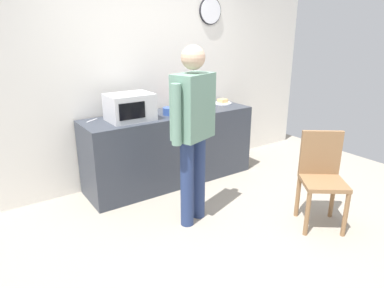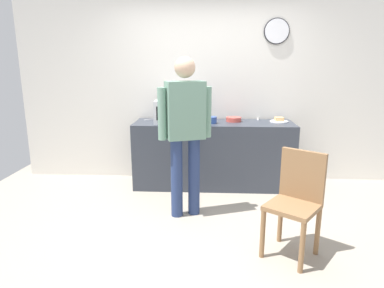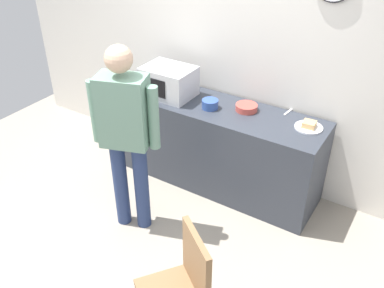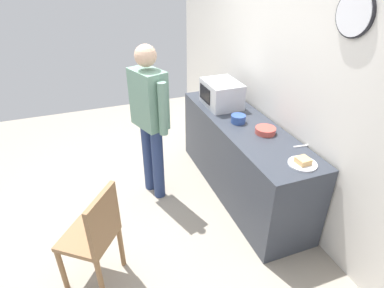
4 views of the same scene
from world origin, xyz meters
name	(u,v)px [view 4 (image 4 of 4)]	position (x,y,z in m)	size (l,w,h in m)	color
ground_plane	(139,206)	(0.00, 0.00, 0.00)	(6.00, 6.00, 0.00)	#9E9384
back_wall	(273,80)	(0.00, 1.60, 1.30)	(5.40, 0.13, 2.60)	silver
kitchen_counter	(241,158)	(0.12, 1.22, 0.45)	(2.17, 0.62, 0.90)	#333842
microwave	(221,94)	(-0.42, 1.19, 1.05)	(0.50, 0.39, 0.30)	silver
sandwich_plate	(303,163)	(1.01, 1.30, 0.92)	(0.25, 0.25, 0.07)	white
salad_bowl	(265,130)	(0.39, 1.31, 0.93)	(0.21, 0.21, 0.06)	#C64C42
cereal_bowl	(238,119)	(0.08, 1.16, 0.94)	(0.16, 0.16, 0.09)	#33519E
fork_utensil	(224,93)	(-0.79, 1.40, 0.90)	(0.17, 0.02, 0.01)	silver
spoon_utensil	(302,146)	(0.75, 1.49, 0.90)	(0.17, 0.02, 0.01)	silver
person_standing	(150,114)	(-0.20, 0.25, 1.03)	(0.56, 0.36, 1.75)	navy
wooden_chair	(95,235)	(0.83, -0.49, 0.52)	(0.56, 0.56, 0.94)	olive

